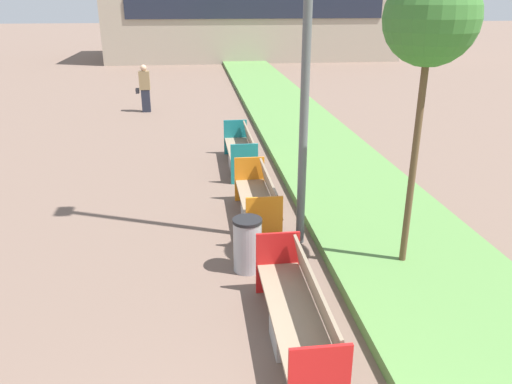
{
  "coord_description": "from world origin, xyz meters",
  "views": [
    {
      "loc": [
        -0.19,
        -1.52,
        3.98
      ],
      "look_at": [
        0.9,
        7.08,
        0.6
      ],
      "focal_mm": 35.0,
      "sensor_mm": 36.0,
      "label": 1
    }
  ],
  "objects": [
    {
      "name": "bench_red_frame",
      "position": [
        0.94,
        3.41,
        0.38
      ],
      "size": [
        0.65,
        2.48,
        0.94
      ],
      "color": "#9E9B96",
      "rests_on": "ground"
    },
    {
      "name": "litter_bin",
      "position": [
        0.54,
        5.3,
        0.43
      ],
      "size": [
        0.45,
        0.45,
        0.87
      ],
      "color": "#9EA0A5",
      "rests_on": "ground"
    },
    {
      "name": "pedestrian_walking",
      "position": [
        -1.94,
        17.35,
        0.88
      ],
      "size": [
        0.53,
        0.24,
        1.73
      ],
      "color": "#232633",
      "rests_on": "ground"
    },
    {
      "name": "building_backdrop",
      "position": [
        4.0,
        35.6,
        3.06
      ],
      "size": [
        19.27,
        8.71,
        6.12
      ],
      "color": "tan",
      "rests_on": "ground"
    },
    {
      "name": "bench_orange_frame",
      "position": [
        0.94,
        7.07,
        0.37
      ],
      "size": [
        0.65,
        2.23,
        0.94
      ],
      "color": "#9E9B96",
      "rests_on": "ground"
    },
    {
      "name": "planter_grass_strip",
      "position": [
        3.2,
        12.0,
        0.09
      ],
      "size": [
        2.8,
        120.0,
        0.18
      ],
      "color": "#568442",
      "rests_on": "ground"
    },
    {
      "name": "sapling_tree_near",
      "position": [
        2.94,
        5.0,
        3.71
      ],
      "size": [
        1.26,
        1.26,
        4.37
      ],
      "color": "brown",
      "rests_on": "ground"
    },
    {
      "name": "bench_teal_frame",
      "position": [
        0.94,
        10.36,
        0.38
      ],
      "size": [
        0.65,
        2.41,
        0.94
      ],
      "color": "#9E9B96",
      "rests_on": "ground"
    }
  ]
}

